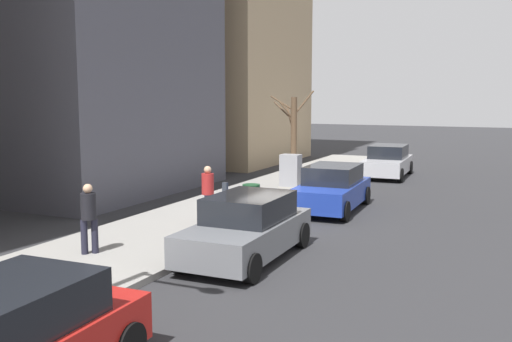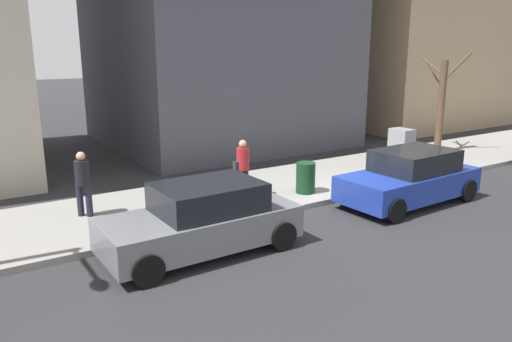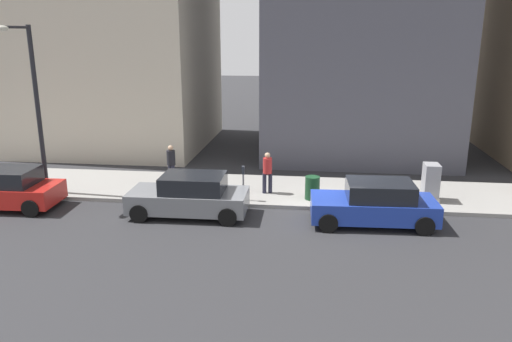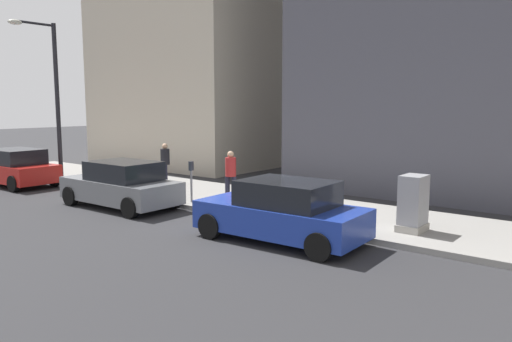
{
  "view_description": "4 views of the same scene",
  "coord_description": "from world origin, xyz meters",
  "views": [
    {
      "loc": [
        -6.75,
        16.94,
        3.82
      ],
      "look_at": [
        0.75,
        0.73,
        1.48
      ],
      "focal_mm": 40.0,
      "sensor_mm": 36.0,
      "label": 1
    },
    {
      "loc": [
        -10.11,
        9.58,
        4.36
      ],
      "look_at": [
        -0.05,
        3.09,
        1.32
      ],
      "focal_mm": 35.0,
      "sensor_mm": 36.0,
      "label": 2
    },
    {
      "loc": [
        -17.54,
        0.72,
        6.34
      ],
      "look_at": [
        -0.39,
        2.78,
        1.56
      ],
      "focal_mm": 35.0,
      "sensor_mm": 36.0,
      "label": 3
    },
    {
      "loc": [
        -10.86,
        -8.27,
        3.35
      ],
      "look_at": [
        1.44,
        1.46,
        1.24
      ],
      "focal_mm": 35.0,
      "sensor_mm": 36.0,
      "label": 4
    }
  ],
  "objects": [
    {
      "name": "parked_car_red",
      "position": [
        -1.05,
        12.22,
        0.74
      ],
      "size": [
        2.04,
        4.26,
        1.52
      ],
      "rotation": [
        0.0,
        0.0,
        0.03
      ],
      "color": "red",
      "rests_on": "ground"
    },
    {
      "name": "pedestrian_near_meter",
      "position": [
        1.46,
        2.55,
        1.09
      ],
      "size": [
        0.36,
        0.39,
        1.66
      ],
      "rotation": [
        0.0,
        0.0,
        5.04
      ],
      "color": "#1E1E2D",
      "rests_on": "sidewalk"
    },
    {
      "name": "utility_box",
      "position": [
        1.3,
        -3.72,
        0.85
      ],
      "size": [
        0.83,
        0.61,
        1.43
      ],
      "color": "#A8A399",
      "rests_on": "sidewalk"
    },
    {
      "name": "ground_plane",
      "position": [
        0.0,
        0.0,
        0.0
      ],
      "size": [
        120.0,
        120.0,
        0.0
      ],
      "primitive_type": "plane",
      "color": "#2B2B2D"
    },
    {
      "name": "parked_car_grey",
      "position": [
        -1.03,
        5.09,
        0.74
      ],
      "size": [
        1.97,
        4.22,
        1.52
      ],
      "rotation": [
        0.0,
        0.0,
        0.01
      ],
      "color": "slate",
      "rests_on": "ground"
    },
    {
      "name": "streetlamp",
      "position": [
        0.28,
        11.41,
        4.02
      ],
      "size": [
        1.97,
        0.32,
        6.5
      ],
      "color": "black",
      "rests_on": "sidewalk"
    },
    {
      "name": "parking_meter",
      "position": [
        0.45,
        3.37,
        0.98
      ],
      "size": [
        0.14,
        0.1,
        1.35
      ],
      "color": "slate",
      "rests_on": "sidewalk"
    },
    {
      "name": "parked_car_blue",
      "position": [
        -1.11,
        -1.38,
        0.74
      ],
      "size": [
        2.06,
        4.27,
        1.52
      ],
      "rotation": [
        0.0,
        0.0,
        0.04
      ],
      "color": "#1E389E",
      "rests_on": "ground"
    },
    {
      "name": "trash_bin",
      "position": [
        0.9,
        0.75,
        0.6
      ],
      "size": [
        0.56,
        0.56,
        0.9
      ],
      "primitive_type": "cylinder",
      "color": "#14381E",
      "rests_on": "sidewalk"
    },
    {
      "name": "sidewalk",
      "position": [
        2.0,
        0.0,
        0.07
      ],
      "size": [
        4.0,
        36.0,
        0.15
      ],
      "primitive_type": "cube",
      "color": "gray",
      "rests_on": "ground"
    },
    {
      "name": "pedestrian_midblock",
      "position": [
        2.29,
        6.72,
        1.09
      ],
      "size": [
        0.36,
        0.36,
        1.66
      ],
      "rotation": [
        0.0,
        0.0,
        0.83
      ],
      "color": "#1E1E2D",
      "rests_on": "sidewalk"
    }
  ]
}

